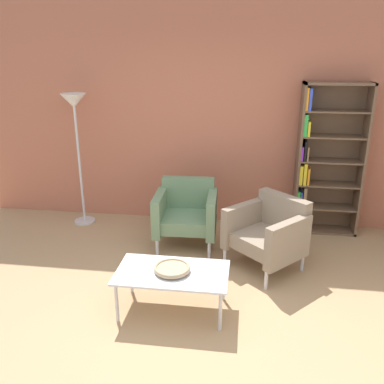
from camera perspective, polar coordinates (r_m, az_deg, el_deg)
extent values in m
plane|color=tan|center=(3.72, -0.81, -18.45)|extent=(8.32, 8.32, 0.00)
cube|color=#B2664C|center=(5.44, 3.06, 10.63)|extent=(6.40, 0.12, 2.90)
cube|color=brown|center=(5.34, 14.54, 4.37)|extent=(0.03, 0.30, 1.90)
cube|color=brown|center=(5.48, 22.56, 3.89)|extent=(0.03, 0.30, 1.90)
cube|color=brown|center=(5.24, 19.72, 14.03)|extent=(0.80, 0.30, 0.03)
cube|color=brown|center=(5.70, 17.60, -4.95)|extent=(0.80, 0.30, 0.03)
cube|color=brown|center=(5.53, 18.35, 4.52)|extent=(0.80, 0.02, 1.90)
cube|color=brown|center=(5.58, 17.93, -1.94)|extent=(0.76, 0.28, 0.02)
cube|color=brown|center=(5.48, 18.26, 1.05)|extent=(0.76, 0.28, 0.02)
cube|color=brown|center=(5.40, 18.60, 4.14)|extent=(0.76, 0.28, 0.02)
cube|color=brown|center=(5.33, 18.96, 7.31)|extent=(0.76, 0.28, 0.02)
cube|color=brown|center=(5.28, 19.32, 10.56)|extent=(0.76, 0.28, 0.02)
cube|color=orange|center=(5.55, 14.28, -3.60)|extent=(0.04, 0.20, 0.25)
cube|color=yellow|center=(5.56, 14.75, -3.47)|extent=(0.02, 0.22, 0.27)
cube|color=orange|center=(5.56, 15.12, -3.51)|extent=(0.03, 0.20, 0.27)
cube|color=green|center=(5.44, 14.48, -0.82)|extent=(0.03, 0.18, 0.21)
cube|color=blue|center=(5.47, 14.81, -0.75)|extent=(0.02, 0.25, 0.21)
cube|color=olive|center=(5.43, 15.33, -0.62)|extent=(0.04, 0.17, 0.27)
cube|color=yellow|center=(5.37, 14.78, 2.52)|extent=(0.04, 0.25, 0.24)
cube|color=yellow|center=(5.37, 15.32, 2.63)|extent=(0.04, 0.23, 0.27)
cube|color=orange|center=(5.37, 15.76, 2.25)|extent=(0.03, 0.21, 0.21)
cube|color=purple|center=(5.26, 14.99, 5.24)|extent=(0.02, 0.17, 0.17)
cube|color=black|center=(5.30, 15.36, 5.71)|extent=(0.02, 0.25, 0.25)
cube|color=olive|center=(5.31, 15.67, 5.30)|extent=(0.02, 0.24, 0.17)
cube|color=green|center=(5.22, 15.39, 9.04)|extent=(0.04, 0.24, 0.26)
cube|color=yellow|center=(5.24, 15.81, 8.55)|extent=(0.03, 0.23, 0.18)
cube|color=orange|center=(5.17, 15.62, 12.38)|extent=(0.03, 0.21, 0.26)
cube|color=blue|center=(5.18, 16.01, 12.33)|extent=(0.03, 0.22, 0.26)
cube|color=silver|center=(3.72, -2.77, -11.11)|extent=(1.00, 0.56, 0.02)
cylinder|color=silver|center=(3.75, -10.41, -14.88)|extent=(0.03, 0.03, 0.38)
cylinder|color=silver|center=(3.60, 3.95, -16.20)|extent=(0.03, 0.03, 0.38)
cylinder|color=silver|center=(4.11, -8.43, -11.35)|extent=(0.03, 0.03, 0.38)
cylinder|color=silver|center=(3.98, 4.44, -12.35)|extent=(0.03, 0.03, 0.38)
cylinder|color=tan|center=(3.71, -2.78, -10.85)|extent=(0.13, 0.13, 0.02)
cylinder|color=tan|center=(3.70, -2.78, -10.58)|extent=(0.32, 0.32, 0.02)
torus|color=tan|center=(3.70, -2.78, -10.42)|extent=(0.32, 0.32, 0.02)
cube|color=slate|center=(4.93, -0.85, -4.02)|extent=(0.66, 0.60, 0.16)
cube|color=slate|center=(5.08, -0.51, -0.01)|extent=(0.64, 0.14, 0.38)
cube|color=slate|center=(4.91, -4.48, -2.77)|extent=(0.12, 0.62, 0.46)
cube|color=slate|center=(4.84, 2.77, -3.06)|extent=(0.12, 0.62, 0.46)
cylinder|color=silver|center=(4.78, -4.87, -7.53)|extent=(0.04, 0.04, 0.24)
cylinder|color=silver|center=(4.71, 2.39, -7.89)|extent=(0.04, 0.04, 0.24)
cylinder|color=silver|center=(5.29, -3.74, -4.70)|extent=(0.04, 0.04, 0.24)
cylinder|color=silver|center=(5.23, 2.79, -4.98)|extent=(0.04, 0.04, 0.24)
cube|color=gray|center=(4.50, 10.16, -6.71)|extent=(0.86, 0.86, 0.16)
cube|color=gray|center=(4.59, 12.60, -2.69)|extent=(0.55, 0.53, 0.38)
cube|color=gray|center=(4.63, 7.21, -4.28)|extent=(0.50, 0.52, 0.46)
cube|color=gray|center=(4.27, 13.21, -6.82)|extent=(0.50, 0.52, 0.46)
cylinder|color=silver|center=(4.57, 4.56, -8.82)|extent=(0.04, 0.04, 0.24)
cylinder|color=silver|center=(4.22, 10.26, -11.72)|extent=(0.04, 0.04, 0.24)
cylinder|color=silver|center=(4.95, 9.50, -6.73)|extent=(0.04, 0.04, 0.24)
cylinder|color=silver|center=(4.62, 15.08, -9.16)|extent=(0.04, 0.04, 0.24)
cylinder|color=silver|center=(5.89, -14.64, -3.88)|extent=(0.28, 0.28, 0.02)
cylinder|color=silver|center=(5.62, -15.36, 3.99)|extent=(0.03, 0.03, 1.65)
cone|color=white|center=(5.47, -16.12, 12.09)|extent=(0.32, 0.32, 0.18)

